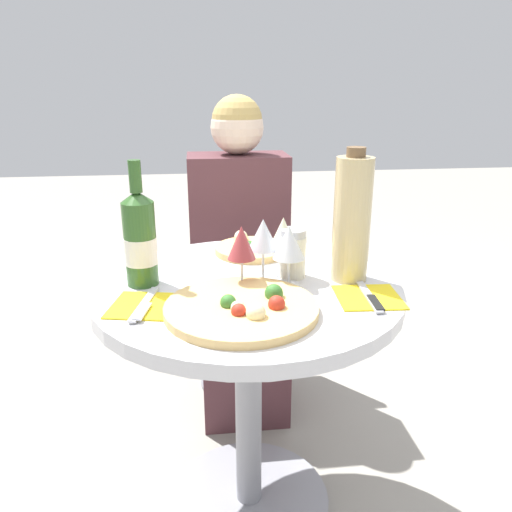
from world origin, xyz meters
TOP-DOWN VIEW (x-y plane):
  - ground_plane at (0.00, 0.00)m, footprint 12.00×12.00m
  - dining_table at (0.00, 0.00)m, footprint 0.78×0.78m
  - chair_behind_diner at (0.03, 0.71)m, footprint 0.37×0.37m
  - seated_diner at (0.03, 0.57)m, footprint 0.37×0.43m
  - pizza_large at (-0.03, -0.17)m, footprint 0.35×0.35m
  - pizza_small_far at (0.04, 0.26)m, footprint 0.22×0.22m
  - wine_bottle at (-0.27, 0.04)m, footprint 0.08×0.08m
  - tall_carafe at (0.27, 0.01)m, footprint 0.09×0.09m
  - sugar_shaker at (0.12, 0.04)m, footprint 0.07×0.07m
  - wine_glass_front_right at (0.10, -0.02)m, footprint 0.08×0.08m
  - wine_glass_front_left at (-0.02, -0.02)m, footprint 0.07×0.07m
  - wine_glass_center at (0.04, 0.03)m, footprint 0.08×0.08m
  - wine_glass_back_right at (0.10, 0.07)m, footprint 0.07×0.07m
  - place_setting_left at (-0.25, -0.11)m, footprint 0.18×0.19m
  - place_setting_right at (0.28, -0.12)m, footprint 0.16×0.19m

SIDE VIEW (x-z plane):
  - ground_plane at x=0.00m, z-range 0.00..0.00m
  - chair_behind_diner at x=0.03m, z-range -0.02..0.88m
  - seated_diner at x=0.03m, z-range -0.06..1.10m
  - dining_table at x=0.00m, z-range 0.18..0.89m
  - place_setting_left at x=-0.25m, z-range 0.70..0.72m
  - place_setting_right at x=0.28m, z-range 0.70..0.72m
  - pizza_large at x=-0.03m, z-range 0.69..0.74m
  - pizza_small_far at x=0.04m, z-range 0.70..0.75m
  - sugar_shaker at x=0.12m, z-range 0.71..0.84m
  - wine_glass_front_right at x=0.10m, z-range 0.74..0.90m
  - wine_glass_front_left at x=-0.02m, z-range 0.74..0.90m
  - wine_glass_back_right at x=0.10m, z-range 0.74..0.90m
  - wine_bottle at x=-0.27m, z-range 0.67..0.98m
  - wine_glass_center at x=0.04m, z-range 0.75..0.91m
  - tall_carafe at x=0.27m, z-range 0.70..1.04m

